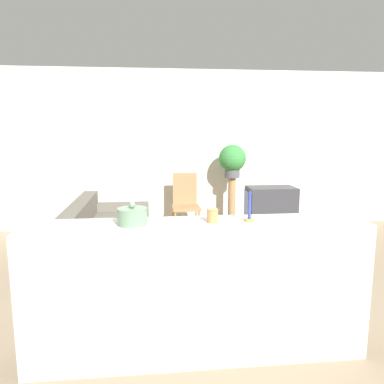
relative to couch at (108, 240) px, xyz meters
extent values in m
plane|color=gray|center=(0.90, -1.72, -0.29)|extent=(14.00, 14.00, 0.00)
cube|color=beige|center=(0.90, 1.71, 1.06)|extent=(9.00, 0.06, 2.70)
cube|color=#605B51|center=(0.04, 0.00, -0.05)|extent=(0.97, 2.00, 0.48)
cube|color=#605B51|center=(-0.35, 0.00, 0.34)|extent=(0.20, 2.00, 0.30)
cube|color=#605B51|center=(0.04, -0.92, 0.01)|extent=(0.97, 0.16, 0.60)
cube|color=#605B51|center=(0.04, 0.92, 0.01)|extent=(0.97, 0.16, 0.60)
cube|color=#9E754C|center=(2.22, 0.17, -0.06)|extent=(0.91, 0.52, 0.45)
cube|color=#333338|center=(2.22, 0.17, 0.40)|extent=(0.65, 0.41, 0.47)
cube|color=navy|center=(1.89, 0.17, 0.40)|extent=(0.02, 0.34, 0.37)
cube|color=#9E754C|center=(1.12, 1.12, 0.17)|extent=(0.44, 0.44, 0.04)
cube|color=#9E754C|center=(1.12, 1.32, 0.45)|extent=(0.40, 0.04, 0.52)
cylinder|color=#9E754C|center=(0.93, 0.93, -0.07)|extent=(0.04, 0.04, 0.43)
cylinder|color=#9E754C|center=(1.31, 0.93, -0.07)|extent=(0.04, 0.04, 0.43)
cylinder|color=#9E754C|center=(0.93, 1.31, -0.07)|extent=(0.04, 0.04, 0.43)
cylinder|color=#9E754C|center=(1.31, 1.31, -0.07)|extent=(0.04, 0.04, 0.43)
cylinder|color=#9E754C|center=(1.91, 1.32, 0.17)|extent=(0.13, 0.13, 0.91)
cylinder|color=#4C4C51|center=(1.91, 1.32, 0.69)|extent=(0.25, 0.25, 0.13)
sphere|color=#38843D|center=(1.91, 1.32, 0.95)|extent=(0.45, 0.45, 0.45)
cube|color=beige|center=(0.90, -2.14, 0.23)|extent=(2.50, 0.44, 1.03)
cylinder|color=gray|center=(0.43, -2.14, 0.81)|extent=(0.21, 0.21, 0.12)
sphere|color=gray|center=(0.43, -2.14, 0.89)|extent=(0.05, 0.05, 0.05)
cylinder|color=#C6844C|center=(1.01, -2.14, 0.80)|extent=(0.08, 0.08, 0.10)
cylinder|color=#B7933D|center=(1.28, -2.14, 0.76)|extent=(0.07, 0.07, 0.02)
cylinder|color=#2D3D9E|center=(1.28, -2.14, 0.87)|extent=(0.02, 0.02, 0.20)
camera|label=1|loc=(0.57, -4.77, 1.42)|focal=35.00mm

